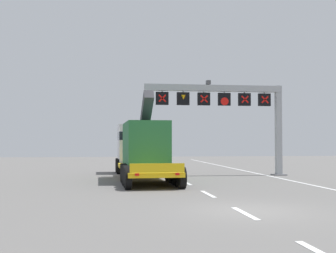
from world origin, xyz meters
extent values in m
plane|color=slate|center=(0.00, 0.00, 0.00)|extent=(112.00, 112.00, 0.00)
cube|color=silver|center=(-0.34, -0.58, 0.01)|extent=(0.20, 2.60, 0.01)
cube|color=silver|center=(-0.34, 4.85, 0.01)|extent=(0.20, 2.60, 0.01)
cube|color=silver|center=(-0.34, 10.27, 0.01)|extent=(0.20, 2.60, 0.01)
cube|color=silver|center=(-0.34, 15.69, 0.01)|extent=(0.20, 2.60, 0.01)
cube|color=silver|center=(-0.34, 21.11, 0.01)|extent=(0.20, 2.60, 0.01)
cube|color=silver|center=(-0.34, 26.54, 0.01)|extent=(0.20, 2.60, 0.01)
cube|color=silver|center=(-0.34, 31.96, 0.01)|extent=(0.20, 2.60, 0.01)
cube|color=silver|center=(-0.34, 37.38, 0.01)|extent=(0.20, 2.60, 0.01)
cube|color=silver|center=(-0.34, 42.81, 0.01)|extent=(0.20, 2.60, 0.01)
cube|color=silver|center=(-0.34, 48.23, 0.01)|extent=(0.20, 2.60, 0.01)
cube|color=silver|center=(-0.34, 53.65, 0.01)|extent=(0.20, 2.60, 0.01)
cube|color=silver|center=(-0.34, 59.08, 0.01)|extent=(0.20, 2.60, 0.01)
cube|color=silver|center=(6.20, 12.00, 0.01)|extent=(0.20, 63.00, 0.01)
cube|color=#9EA0A5|center=(7.18, 15.30, 3.18)|extent=(0.40, 0.40, 6.36)
cube|color=slate|center=(7.18, 15.30, 0.04)|extent=(0.90, 0.90, 0.08)
cube|color=#9EA0A5|center=(2.50, 15.30, 6.11)|extent=(9.77, 0.44, 0.44)
cube|color=#4C4C51|center=(2.09, 15.30, 6.51)|extent=(0.28, 0.40, 0.28)
cube|color=black|center=(6.15, 15.30, 5.35)|extent=(0.87, 0.24, 0.89)
cube|color=#9EA0A5|center=(6.15, 15.30, 5.84)|extent=(0.08, 0.08, 0.16)
cube|color=red|center=(6.15, 15.17, 5.35)|extent=(0.54, 0.02, 0.54)
cube|color=red|center=(6.15, 15.17, 5.35)|extent=(0.54, 0.02, 0.54)
cube|color=black|center=(4.69, 15.30, 5.35)|extent=(0.87, 0.24, 0.89)
cube|color=#9EA0A5|center=(4.69, 15.30, 5.84)|extent=(0.08, 0.08, 0.16)
cube|color=red|center=(4.69, 15.17, 5.35)|extent=(0.54, 0.02, 0.54)
cube|color=red|center=(4.69, 15.17, 5.35)|extent=(0.54, 0.02, 0.54)
cube|color=black|center=(3.23, 15.30, 5.35)|extent=(0.87, 0.24, 0.89)
cube|color=#9EA0A5|center=(3.23, 15.30, 5.84)|extent=(0.08, 0.08, 0.16)
cone|color=red|center=(3.23, 15.17, 5.19)|extent=(0.56, 0.02, 0.56)
cube|color=black|center=(1.77, 15.30, 5.35)|extent=(0.87, 0.24, 0.89)
cube|color=#9EA0A5|center=(1.77, 15.30, 5.84)|extent=(0.08, 0.08, 0.16)
cube|color=red|center=(1.77, 15.17, 5.35)|extent=(0.54, 0.02, 0.54)
cube|color=red|center=(1.77, 15.17, 5.35)|extent=(0.54, 0.02, 0.54)
cube|color=black|center=(0.30, 15.30, 5.35)|extent=(0.87, 0.24, 0.89)
cube|color=#9EA0A5|center=(0.30, 15.30, 5.84)|extent=(0.08, 0.08, 0.16)
cone|color=orange|center=(0.30, 15.17, 5.44)|extent=(0.31, 0.31, 0.31)
cube|color=black|center=(-1.16, 15.30, 5.35)|extent=(0.87, 0.24, 0.89)
cube|color=#9EA0A5|center=(-1.16, 15.30, 5.84)|extent=(0.08, 0.08, 0.16)
cube|color=red|center=(-1.16, 15.17, 5.35)|extent=(0.54, 0.02, 0.54)
cube|color=red|center=(-1.16, 15.17, 5.35)|extent=(0.54, 0.02, 0.54)
cube|color=yellow|center=(-2.59, 11.75, 0.73)|extent=(3.05, 10.47, 0.24)
cube|color=yellow|center=(-2.46, 6.47, 1.10)|extent=(2.66, 0.15, 0.44)
cylinder|color=black|center=(-3.83, 7.21, 0.55)|extent=(0.35, 1.11, 1.10)
cylinder|color=black|center=(-1.13, 7.28, 0.55)|extent=(0.35, 1.11, 1.10)
cylinder|color=black|center=(-3.86, 8.26, 0.55)|extent=(0.35, 1.11, 1.10)
cylinder|color=black|center=(-1.16, 8.33, 0.55)|extent=(0.35, 1.11, 1.10)
cylinder|color=black|center=(-3.88, 9.31, 0.55)|extent=(0.35, 1.11, 1.10)
cylinder|color=black|center=(-1.18, 9.38, 0.55)|extent=(0.35, 1.11, 1.10)
cylinder|color=black|center=(-3.91, 10.36, 0.55)|extent=(0.35, 1.11, 1.10)
cylinder|color=black|center=(-1.21, 10.43, 0.55)|extent=(0.35, 1.11, 1.10)
cylinder|color=black|center=(-3.93, 11.41, 0.55)|extent=(0.35, 1.11, 1.10)
cylinder|color=black|center=(-1.24, 11.48, 0.55)|extent=(0.35, 1.11, 1.10)
cube|color=silver|center=(-2.77, 18.84, 2.10)|extent=(2.65, 3.26, 3.10)
cube|color=black|center=(-2.77, 18.84, 2.80)|extent=(2.68, 3.28, 0.60)
cylinder|color=black|center=(-4.08, 19.69, 0.55)|extent=(0.37, 1.11, 1.10)
cylinder|color=black|center=(-1.50, 19.75, 0.55)|extent=(0.37, 1.11, 1.10)
cylinder|color=black|center=(-4.03, 17.69, 0.55)|extent=(0.37, 1.11, 1.10)
cylinder|color=black|center=(-1.45, 17.75, 0.55)|extent=(0.37, 1.11, 1.10)
cube|color=#236638|center=(-2.60, 12.14, 2.20)|extent=(2.52, 5.78, 2.70)
cube|color=#2D2D33|center=(-2.58, 11.29, 4.15)|extent=(0.63, 2.96, 2.29)
cube|color=red|center=(-3.44, 6.40, 0.80)|extent=(0.20, 0.06, 0.12)
cube|color=red|center=(-1.48, 6.45, 0.80)|extent=(0.20, 0.06, 0.12)
camera|label=1|loc=(-4.80, -14.69, 2.35)|focal=47.17mm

